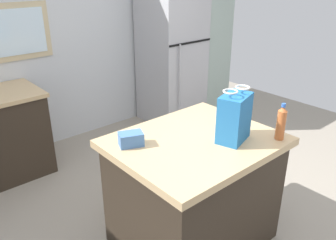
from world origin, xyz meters
The scene contains 8 objects.
ground centered at (0.00, 0.00, 0.00)m, with size 6.79×6.79×0.00m, color #9E9384.
back_wall centered at (-0.01, 2.31, 1.26)m, with size 5.66×0.13×2.51m.
kitchen_island centered at (-0.15, -0.09, 0.46)m, with size 1.16×0.96×0.90m.
refrigerator centered at (1.36, 1.88, 0.93)m, with size 0.73×0.75×1.87m.
tall_cabinet centered at (1.98, 1.88, 1.08)m, with size 0.47×0.68×2.17m.
shopping_bag centered at (0.04, -0.27, 1.08)m, with size 0.29×0.23×0.38m.
small_box centered at (-0.55, 0.13, 0.95)m, with size 0.16×0.11×0.09m, color #4775B7.
bottle centered at (0.31, -0.48, 1.03)m, with size 0.06×0.06×0.27m.
Camera 1 is at (-1.75, -1.64, 2.03)m, focal length 37.13 mm.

